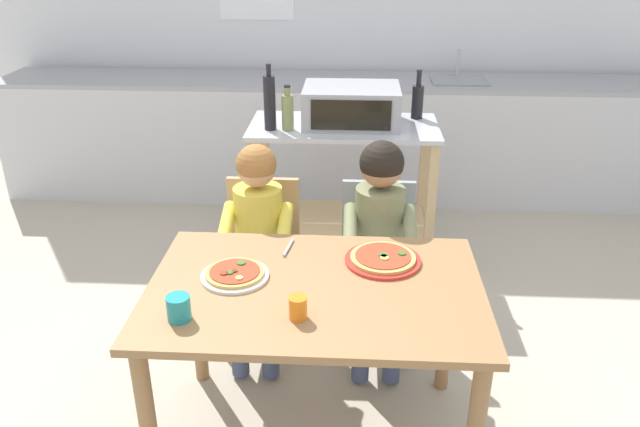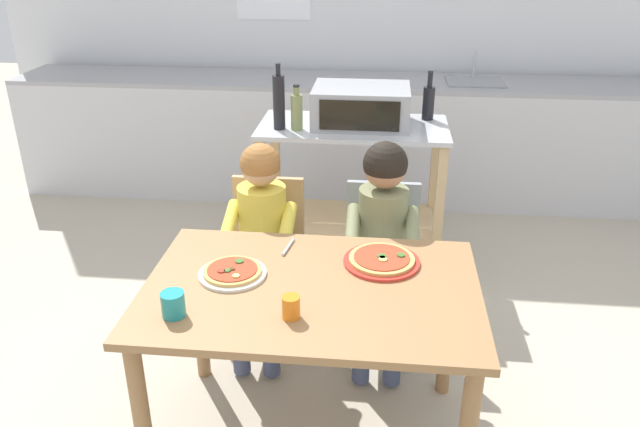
# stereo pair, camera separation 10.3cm
# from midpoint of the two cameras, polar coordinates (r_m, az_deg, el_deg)

# --- Properties ---
(ground_plane) EXTENTS (11.76, 11.76, 0.00)m
(ground_plane) POSITION_cam_midpoint_polar(r_m,az_deg,el_deg) (3.65, -0.02, -6.67)
(ground_plane) COLOR #B7AD99
(back_wall_tiled) EXTENTS (5.52, 0.14, 2.70)m
(back_wall_tiled) POSITION_cam_midpoint_polar(r_m,az_deg,el_deg) (4.96, 1.23, 18.43)
(back_wall_tiled) COLOR silver
(back_wall_tiled) RESTS_ON ground
(kitchen_counter) EXTENTS (4.97, 0.60, 1.08)m
(kitchen_counter) POSITION_cam_midpoint_polar(r_m,az_deg,el_deg) (4.75, 0.98, 6.91)
(kitchen_counter) COLOR silver
(kitchen_counter) RESTS_ON ground
(kitchen_island_cart) EXTENTS (1.05, 0.53, 0.89)m
(kitchen_island_cart) POSITION_cam_midpoint_polar(r_m,az_deg,el_deg) (3.62, 1.29, 3.53)
(kitchen_island_cart) COLOR #B7BABF
(kitchen_island_cart) RESTS_ON ground
(toaster_oven) EXTENTS (0.53, 0.40, 0.21)m
(toaster_oven) POSITION_cam_midpoint_polar(r_m,az_deg,el_deg) (3.51, 2.02, 9.80)
(toaster_oven) COLOR #999BA0
(toaster_oven) RESTS_ON kitchen_island_cart
(bottle_clear_vinegar) EXTENTS (0.06, 0.06, 0.36)m
(bottle_clear_vinegar) POSITION_cam_midpoint_polar(r_m,az_deg,el_deg) (3.41, -5.48, 10.06)
(bottle_clear_vinegar) COLOR black
(bottle_clear_vinegar) RESTS_ON kitchen_island_cart
(bottle_brown_beer) EXTENTS (0.07, 0.07, 0.28)m
(bottle_brown_beer) POSITION_cam_midpoint_polar(r_m,az_deg,el_deg) (3.66, 8.06, 10.18)
(bottle_brown_beer) COLOR black
(bottle_brown_beer) RESTS_ON kitchen_island_cart
(bottle_dark_olive_oil) EXTENTS (0.06, 0.06, 0.25)m
(bottle_dark_olive_oil) POSITION_cam_midpoint_polar(r_m,az_deg,el_deg) (3.41, -3.84, 9.26)
(bottle_dark_olive_oil) COLOR olive
(bottle_dark_olive_oil) RESTS_ON kitchen_island_cart
(dining_table) EXTENTS (1.21, 0.81, 0.72)m
(dining_table) POSITION_cam_midpoint_polar(r_m,az_deg,el_deg) (2.33, -1.72, -8.87)
(dining_table) COLOR olive
(dining_table) RESTS_ON ground
(dining_chair_left) EXTENTS (0.36, 0.36, 0.81)m
(dining_chair_left) POSITION_cam_midpoint_polar(r_m,az_deg,el_deg) (3.02, -6.26, -3.48)
(dining_chair_left) COLOR tan
(dining_chair_left) RESTS_ON ground
(dining_chair_right) EXTENTS (0.36, 0.36, 0.81)m
(dining_chair_right) POSITION_cam_midpoint_polar(r_m,az_deg,el_deg) (2.98, 4.23, -3.84)
(dining_chair_right) COLOR gray
(dining_chair_right) RESTS_ON ground
(child_in_yellow_shirt) EXTENTS (0.32, 0.42, 1.02)m
(child_in_yellow_shirt) POSITION_cam_midpoint_polar(r_m,az_deg,el_deg) (2.84, -6.80, -1.59)
(child_in_yellow_shirt) COLOR #424C6B
(child_in_yellow_shirt) RESTS_ON ground
(child_in_olive_shirt) EXTENTS (0.32, 0.42, 1.05)m
(child_in_olive_shirt) POSITION_cam_midpoint_polar(r_m,az_deg,el_deg) (2.78, 4.38, -1.38)
(child_in_olive_shirt) COLOR #424C6B
(child_in_olive_shirt) RESTS_ON ground
(pizza_plate_white) EXTENTS (0.25, 0.25, 0.03)m
(pizza_plate_white) POSITION_cam_midpoint_polar(r_m,az_deg,el_deg) (2.34, -9.02, -5.50)
(pizza_plate_white) COLOR white
(pizza_plate_white) RESTS_ON dining_table
(pizza_plate_red_rimmed) EXTENTS (0.29, 0.29, 0.03)m
(pizza_plate_red_rimmed) POSITION_cam_midpoint_polar(r_m,az_deg,el_deg) (2.43, 4.54, -4.14)
(pizza_plate_red_rimmed) COLOR red
(pizza_plate_red_rimmed) RESTS_ON dining_table
(drinking_cup_teal) EXTENTS (0.08, 0.08, 0.09)m
(drinking_cup_teal) POSITION_cam_midpoint_polar(r_m,az_deg,el_deg) (2.13, -14.11, -8.36)
(drinking_cup_teal) COLOR teal
(drinking_cup_teal) RESTS_ON dining_table
(drinking_cup_orange) EXTENTS (0.06, 0.06, 0.08)m
(drinking_cup_orange) POSITION_cam_midpoint_polar(r_m,az_deg,el_deg) (2.08, -3.46, -8.57)
(drinking_cup_orange) COLOR orange
(drinking_cup_orange) RESTS_ON dining_table
(serving_spoon) EXTENTS (0.03, 0.14, 0.01)m
(serving_spoon) POSITION_cam_midpoint_polar(r_m,az_deg,el_deg) (2.52, -4.07, -3.12)
(serving_spoon) COLOR #B7BABF
(serving_spoon) RESTS_ON dining_table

